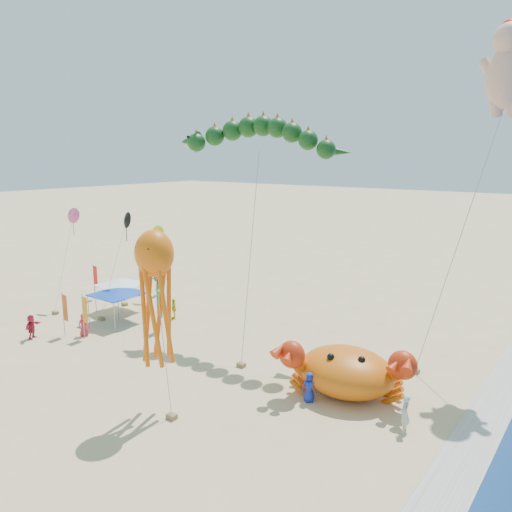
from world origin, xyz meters
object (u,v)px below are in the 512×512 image
(cherub_kite, at_px, (509,66))
(octopus_kite, at_px, (156,287))
(dragon_kite, at_px, (257,142))
(canopy_white, at_px, (120,282))
(canopy_blue, at_px, (117,291))
(crab_inflatable, at_px, (346,370))

(cherub_kite, relative_size, octopus_kite, 2.17)
(dragon_kite, xyz_separation_m, canopy_white, (-12.36, -2.23, -11.13))
(canopy_blue, bearing_deg, octopus_kite, -30.19)
(dragon_kite, relative_size, octopus_kite, 1.61)
(crab_inflatable, relative_size, cherub_kite, 0.36)
(crab_inflatable, bearing_deg, dragon_kite, 154.19)
(dragon_kite, bearing_deg, crab_inflatable, -25.81)
(cherub_kite, bearing_deg, dragon_kite, -162.26)
(dragon_kite, distance_m, octopus_kite, 13.86)
(canopy_blue, bearing_deg, dragon_kite, 22.23)
(cherub_kite, xyz_separation_m, canopy_white, (-26.48, -6.74, -15.14))
(octopus_kite, xyz_separation_m, canopy_blue, (-12.77, 7.43, -4.01))
(crab_inflatable, height_order, dragon_kite, dragon_kite)
(octopus_kite, height_order, canopy_white, octopus_kite)
(cherub_kite, height_order, canopy_blue, cherub_kite)
(dragon_kite, bearing_deg, cherub_kite, 17.74)
(octopus_kite, distance_m, canopy_blue, 15.30)
(canopy_white, bearing_deg, dragon_kite, 10.21)
(octopus_kite, bearing_deg, canopy_blue, 149.81)
(dragon_kite, bearing_deg, canopy_white, -169.79)
(crab_inflatable, distance_m, canopy_white, 21.76)
(crab_inflatable, distance_m, cherub_kite, 19.16)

